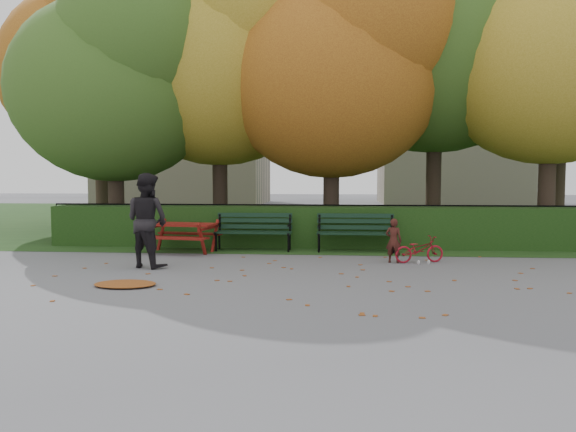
# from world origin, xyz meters

# --- Properties ---
(ground) EXTENTS (90.00, 90.00, 0.00)m
(ground) POSITION_xyz_m (0.00, 0.00, 0.00)
(ground) COLOR slate
(ground) RESTS_ON ground
(grass_strip) EXTENTS (90.00, 90.00, 0.00)m
(grass_strip) POSITION_xyz_m (0.00, 14.00, 0.01)
(grass_strip) COLOR #1D3D15
(grass_strip) RESTS_ON ground
(building_left) EXTENTS (10.00, 7.00, 15.00)m
(building_left) POSITION_xyz_m (-9.00, 26.00, 7.50)
(building_left) COLOR #B7AB92
(building_left) RESTS_ON ground
(building_right) EXTENTS (9.00, 6.00, 12.00)m
(building_right) POSITION_xyz_m (8.00, 28.00, 6.00)
(building_right) COLOR #B7AB92
(building_right) RESTS_ON ground
(hedge) EXTENTS (13.00, 0.90, 1.00)m
(hedge) POSITION_xyz_m (0.00, 4.50, 0.50)
(hedge) COLOR black
(hedge) RESTS_ON ground
(iron_fence) EXTENTS (14.00, 0.04, 1.02)m
(iron_fence) POSITION_xyz_m (0.00, 5.30, 0.54)
(iron_fence) COLOR black
(iron_fence) RESTS_ON ground
(tree_a) EXTENTS (5.88, 5.60, 7.48)m
(tree_a) POSITION_xyz_m (-5.19, 5.58, 4.52)
(tree_a) COLOR black
(tree_a) RESTS_ON ground
(tree_b) EXTENTS (6.72, 6.40, 8.79)m
(tree_b) POSITION_xyz_m (-2.44, 6.75, 5.40)
(tree_b) COLOR black
(tree_b) RESTS_ON ground
(tree_c) EXTENTS (6.30, 6.00, 8.00)m
(tree_c) POSITION_xyz_m (0.83, 5.96, 4.82)
(tree_c) COLOR black
(tree_c) RESTS_ON ground
(tree_d) EXTENTS (7.14, 6.80, 9.58)m
(tree_d) POSITION_xyz_m (3.88, 7.23, 5.98)
(tree_d) COLOR black
(tree_d) RESTS_ON ground
(tree_e) EXTENTS (6.09, 5.80, 8.16)m
(tree_e) POSITION_xyz_m (6.52, 5.77, 5.08)
(tree_e) COLOR black
(tree_e) RESTS_ON ground
(tree_f) EXTENTS (6.93, 6.60, 9.19)m
(tree_f) POSITION_xyz_m (-7.13, 9.24, 5.69)
(tree_f) COLOR black
(tree_f) RESTS_ON ground
(tree_g) EXTENTS (6.30, 6.00, 8.55)m
(tree_g) POSITION_xyz_m (8.33, 9.76, 5.37)
(tree_g) COLOR black
(tree_g) RESTS_ON ground
(bench_left) EXTENTS (1.80, 0.57, 0.88)m
(bench_left) POSITION_xyz_m (-1.30, 3.70, 0.52)
(bench_left) COLOR black
(bench_left) RESTS_ON ground
(bench_right) EXTENTS (1.80, 0.57, 0.88)m
(bench_right) POSITION_xyz_m (1.10, 3.70, 0.52)
(bench_right) COLOR black
(bench_right) RESTS_ON ground
(picnic_table) EXTENTS (1.75, 1.50, 0.77)m
(picnic_table) POSITION_xyz_m (-2.93, 3.20, 0.53)
(picnic_table) COLOR #690E09
(picnic_table) RESTS_ON ground
(leaf_pile) EXTENTS (1.10, 0.84, 0.07)m
(leaf_pile) POSITION_xyz_m (-2.72, -0.77, 0.03)
(leaf_pile) COLOR #67300C
(leaf_pile) RESTS_ON ground
(leaf_scatter) EXTENTS (9.00, 5.70, 0.01)m
(leaf_scatter) POSITION_xyz_m (0.00, 0.30, 0.01)
(leaf_scatter) COLOR #67300C
(leaf_scatter) RESTS_ON ground
(child) EXTENTS (0.38, 0.30, 0.91)m
(child) POSITION_xyz_m (1.81, 2.04, 0.45)
(child) COLOR #3D1813
(child) RESTS_ON ground
(adult) EXTENTS (1.09, 0.99, 1.82)m
(adult) POSITION_xyz_m (-2.99, 1.09, 0.91)
(adult) COLOR black
(adult) RESTS_ON ground
(bicycle) EXTENTS (1.10, 0.64, 0.54)m
(bicycle) POSITION_xyz_m (2.34, 2.11, 0.27)
(bicycle) COLOR maroon
(bicycle) RESTS_ON ground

